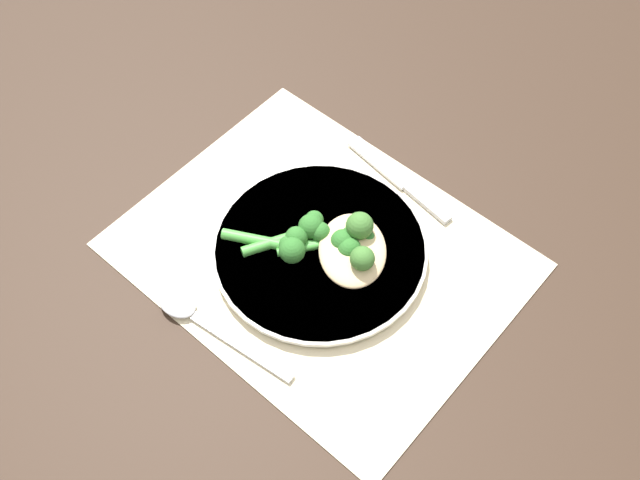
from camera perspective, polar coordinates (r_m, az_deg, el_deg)
The scene contains 12 objects.
ground_plane at distance 0.91m, azimuth 0.00°, elevation -1.15°, with size 3.00×3.00×0.00m, color #332319.
placemat at distance 0.91m, azimuth 0.00°, elevation -1.09°, with size 0.45×0.36×0.00m.
plate at distance 0.90m, azimuth 0.00°, elevation -0.73°, with size 0.26×0.26×0.01m.
chicken_fillet at distance 0.88m, azimuth 2.49°, elevation -0.78°, with size 0.13×0.13×0.02m.
pesto_dollop_primary at distance 0.85m, azimuth 3.24°, elevation -1.42°, with size 0.03×0.03×0.03m.
pesto_dollop_secondary at distance 0.88m, azimuth 3.04°, elevation 1.10°, with size 0.03×0.03×0.03m.
broccoli_stalk_right at distance 0.89m, azimuth 2.26°, elevation 0.23°, with size 0.09×0.10×0.03m.
broccoli_stalk_left at distance 0.88m, azimuth 1.41°, elevation -0.25°, with size 0.13×0.10×0.03m.
broccoli_stalk_front at distance 0.90m, azimuth -1.03°, elevation 0.80°, with size 0.07×0.10×0.03m.
broccoli_stalk_rear at distance 0.88m, azimuth -2.64°, elevation -0.32°, with size 0.10×0.07×0.03m.
knife at distance 0.98m, azimuth 6.15°, elevation 4.55°, with size 0.18×0.04×0.01m.
spoon at distance 0.87m, azimuth -9.63°, elevation -5.59°, with size 0.19×0.04×0.01m.
Camera 1 is at (0.32, -0.37, 0.77)m, focal length 42.00 mm.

